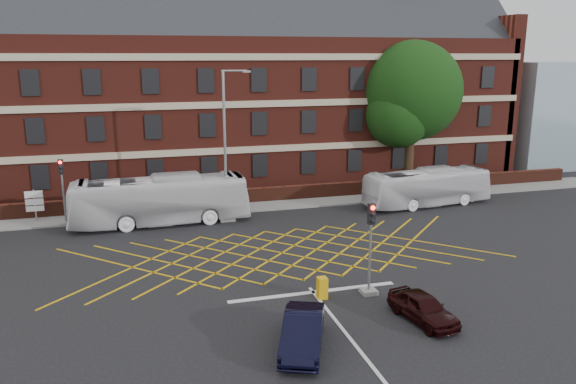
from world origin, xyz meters
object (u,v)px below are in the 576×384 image
object	(u,v)px
bus_left	(160,200)
deciduous_tree	(411,98)
traffic_light_near	(370,257)
direction_signs	(34,202)
car_maroon	(423,307)
bus_right	(427,187)
traffic_light_far	(64,198)
street_lamp	(227,170)
utility_cabinet	(322,288)
car_navy	(303,332)

from	to	relation	value
bus_left	deciduous_tree	xyz separation A→B (m)	(20.96, 6.53, 5.60)
traffic_light_near	direction_signs	world-z (taller)	traffic_light_near
car_maroon	deciduous_tree	xyz separation A→B (m)	(11.45, 23.45, 6.58)
bus_right	traffic_light_far	bearing A→B (deg)	79.72
deciduous_tree	car_maroon	bearing A→B (deg)	-116.03
bus_left	car_maroon	size ratio (longest dim) A/B	3.25
street_lamp	utility_cabinet	bearing A→B (deg)	-81.54
traffic_light_near	street_lamp	bearing A→B (deg)	107.35
traffic_light_far	street_lamp	bearing A→B (deg)	-9.88
traffic_light_near	car_maroon	bearing A→B (deg)	-71.62
car_navy	utility_cabinet	distance (m)	4.57
traffic_light_far	utility_cabinet	size ratio (longest dim) A/B	4.35
car_maroon	traffic_light_far	distance (m)	23.95
deciduous_tree	street_lamp	distance (m)	18.45
bus_left	traffic_light_far	bearing A→B (deg)	75.78
bus_right	car_navy	xyz separation A→B (m)	(-14.75, -17.11, -0.67)
street_lamp	deciduous_tree	bearing A→B (deg)	22.58
utility_cabinet	traffic_light_far	bearing A→B (deg)	128.95
bus_left	utility_cabinet	world-z (taller)	bus_left
deciduous_tree	utility_cabinet	distance (m)	25.88
bus_left	traffic_light_far	distance (m)	6.07
car_navy	traffic_light_far	size ratio (longest dim) A/B	0.96
deciduous_tree	direction_signs	world-z (taller)	deciduous_tree
traffic_light_far	utility_cabinet	bearing A→B (deg)	-51.05
bus_right	traffic_light_near	distance (m)	16.81
bus_right	car_navy	world-z (taller)	bus_right
street_lamp	direction_signs	size ratio (longest dim) A/B	4.43
car_maroon	direction_signs	xyz separation A→B (m)	(-17.34, 19.37, 0.79)
street_lamp	direction_signs	xyz separation A→B (m)	(-12.12, 2.86, -2.04)
bus_right	direction_signs	distance (m)	26.86
traffic_light_far	street_lamp	world-z (taller)	street_lamp
traffic_light_far	car_maroon	bearing A→B (deg)	-49.88
traffic_light_far	direction_signs	bearing A→B (deg)	150.69
bus_right	direction_signs	size ratio (longest dim) A/B	4.39
deciduous_tree	direction_signs	xyz separation A→B (m)	(-28.80, -4.08, -5.80)
direction_signs	bus_left	bearing A→B (deg)	-17.40
car_navy	deciduous_tree	size ratio (longest dim) A/B	0.35
bus_left	car_maroon	distance (m)	19.43
traffic_light_near	traffic_light_far	bearing A→B (deg)	133.44
bus_right	utility_cabinet	xyz separation A→B (m)	(-12.59, -13.10, -0.85)
car_maroon	street_lamp	size ratio (longest dim) A/B	0.36
bus_left	street_lamp	bearing A→B (deg)	-96.48
street_lamp	car_maroon	bearing A→B (deg)	-72.46
deciduous_tree	bus_left	bearing A→B (deg)	-162.69
traffic_light_near	deciduous_tree	bearing A→B (deg)	58.47
bus_right	car_navy	size ratio (longest dim) A/B	2.35
bus_left	street_lamp	xyz separation A→B (m)	(4.29, -0.40, 1.84)
bus_right	deciduous_tree	size ratio (longest dim) A/B	0.81
bus_left	direction_signs	bearing A→B (deg)	71.48
car_maroon	utility_cabinet	xyz separation A→B (m)	(-3.25, 3.23, -0.10)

